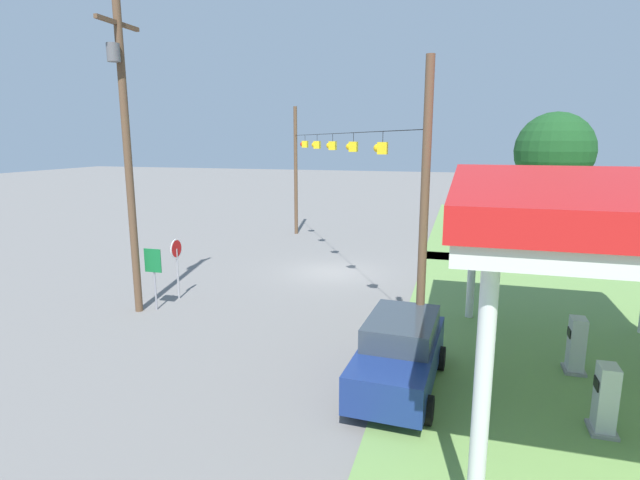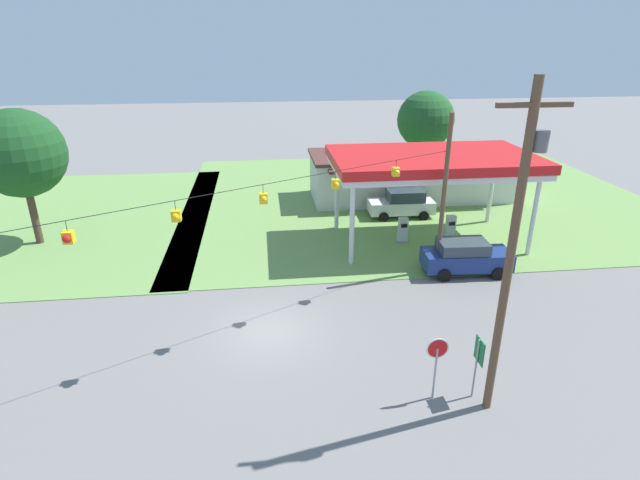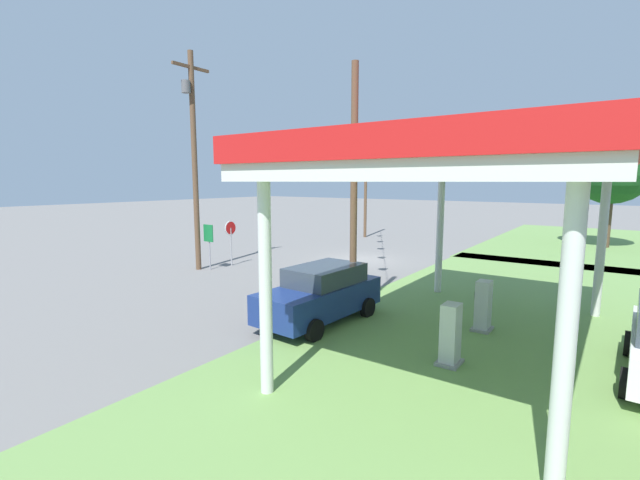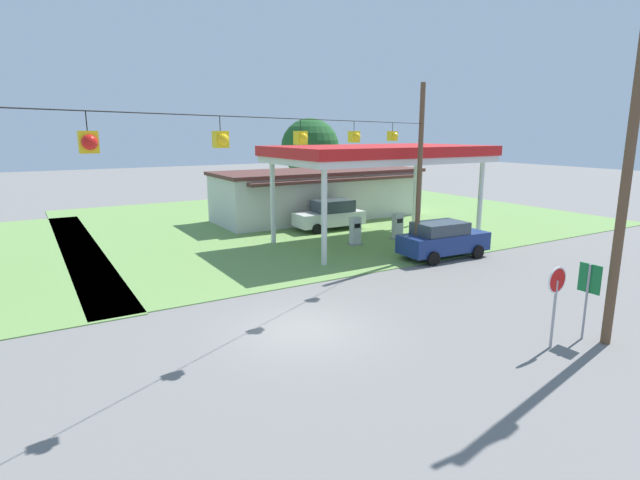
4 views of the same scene
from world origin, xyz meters
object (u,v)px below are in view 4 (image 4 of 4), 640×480
car_at_pumps_front (443,239)px  tree_behind_station (310,148)px  stop_sign_roadside (556,290)px  utility_pole_main (633,137)px  fuel_pump_near (355,232)px  gas_station_store (319,194)px  gas_station_canopy (379,155)px  car_at_pumps_rear (330,215)px  fuel_pump_far (398,227)px  route_sign (589,286)px

car_at_pumps_front → tree_behind_station: tree_behind_station is taller
stop_sign_roadside → utility_pole_main: bearing=159.9°
fuel_pump_near → gas_station_store: bearing=71.6°
gas_station_canopy → stop_sign_roadside: bearing=-107.0°
car_at_pumps_rear → gas_station_store: bearing=-110.6°
gas_station_store → fuel_pump_far: 8.96m
gas_station_canopy → fuel_pump_far: size_ratio=7.45×
car_at_pumps_front → route_sign: size_ratio=1.99×
fuel_pump_far → gas_station_store: bearing=90.7°
gas_station_canopy → fuel_pump_near: bearing=-179.9°
fuel_pump_far → route_sign: bearing=-107.1°
route_sign → fuel_pump_near: bearing=84.6°
car_at_pumps_rear → tree_behind_station: bearing=-112.4°
gas_station_canopy → tree_behind_station: size_ratio=1.60×
stop_sign_roadside → car_at_pumps_front: bearing=-117.4°
stop_sign_roadside → tree_behind_station: tree_behind_station is taller
car_at_pumps_front → utility_pole_main: utility_pole_main is taller
utility_pole_main → stop_sign_roadside: bearing=159.9°
fuel_pump_near → route_sign: route_sign is taller
fuel_pump_near → route_sign: (-1.35, -14.35, 0.95)m
gas_station_store → car_at_pumps_front: bearing=-93.3°
gas_station_canopy → car_at_pumps_rear: bearing=93.8°
car_at_pumps_rear → utility_pole_main: utility_pole_main is taller
car_at_pumps_front → fuel_pump_far: bearing=82.1°
fuel_pump_far → fuel_pump_near: bearing=180.0°
gas_station_canopy → utility_pole_main: utility_pole_main is taller
fuel_pump_near → utility_pole_main: size_ratio=0.14×
stop_sign_roadside → car_at_pumps_rear: bearing=-102.1°
gas_station_canopy → route_sign: gas_station_canopy is taller
fuel_pump_far → car_at_pumps_rear: (-1.84, 4.62, 0.23)m
stop_sign_roadside → route_sign: 1.47m
car_at_pumps_front → route_sign: route_sign is taller
gas_station_store → utility_pole_main: utility_pole_main is taller
utility_pole_main → route_sign: bearing=119.8°
car_at_pumps_front → utility_pole_main: (-3.21, -10.28, 5.21)m
stop_sign_roadside → route_sign: (1.46, -0.10, -0.10)m
car_at_pumps_front → car_at_pumps_rear: size_ratio=1.03×
stop_sign_roadside → gas_station_canopy: bearing=-107.0°
tree_behind_station → stop_sign_roadside: bearing=-106.7°
gas_station_store → stop_sign_roadside: size_ratio=6.20×
car_at_pumps_rear → route_sign: 19.16m
gas_station_canopy → fuel_pump_far: 4.54m
gas_station_store → car_at_pumps_rear: (-1.73, -4.28, -0.80)m
gas_station_canopy → gas_station_store: bearing=80.9°
stop_sign_roadside → tree_behind_station: size_ratio=0.33×
car_at_pumps_rear → gas_station_canopy: bearing=95.3°
route_sign → utility_pole_main: (0.32, -0.55, 4.47)m
gas_station_store → route_sign: gas_station_store is taller
gas_station_store → fuel_pump_near: (-2.96, -8.90, -1.04)m
gas_station_store → car_at_pumps_front: 13.57m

